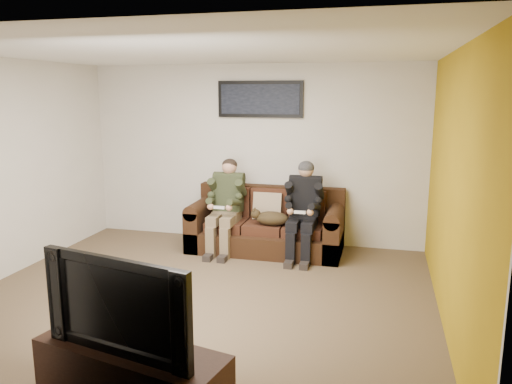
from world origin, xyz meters
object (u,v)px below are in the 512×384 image
(person_right, at_px, (304,204))
(person_left, at_px, (226,200))
(framed_poster, at_px, (260,99))
(television, at_px, (128,301))
(cat, at_px, (271,218))
(sofa, at_px, (267,227))
(tv_stand, at_px, (132,376))

(person_right, bearing_deg, person_left, -179.98)
(person_right, xyz_separation_m, framed_poster, (-0.75, 0.57, 1.38))
(person_right, bearing_deg, television, -100.18)
(cat, bearing_deg, sofa, 113.11)
(person_left, relative_size, television, 1.07)
(sofa, height_order, television, television)
(sofa, height_order, person_right, person_right)
(framed_poster, xyz_separation_m, television, (0.10, -4.17, -1.31))
(framed_poster, height_order, tv_stand, framed_poster)
(sofa, bearing_deg, framed_poster, 117.14)
(person_right, xyz_separation_m, cat, (-0.44, -0.08, -0.19))
(tv_stand, bearing_deg, person_right, 92.19)
(person_left, height_order, person_right, person_right)
(person_left, xyz_separation_m, person_right, (1.09, 0.00, 0.00))
(television, bearing_deg, person_right, 92.19)
(sofa, bearing_deg, cat, -66.89)
(cat, xyz_separation_m, television, (-0.21, -3.52, 0.27))
(television, bearing_deg, sofa, 100.85)
(tv_stand, bearing_deg, cat, 98.96)
(television, bearing_deg, person_left, 109.42)
(sofa, bearing_deg, tv_stand, -91.52)
(framed_poster, distance_m, television, 4.37)
(sofa, height_order, framed_poster, framed_poster)
(person_left, relative_size, person_right, 0.99)
(cat, bearing_deg, person_left, 173.12)
(sofa, distance_m, framed_poster, 1.83)
(sofa, relative_size, person_left, 1.66)
(television, bearing_deg, cat, 98.96)
(cat, relative_size, framed_poster, 0.53)
(tv_stand, bearing_deg, framed_poster, 103.74)
(sofa, relative_size, person_right, 1.65)
(person_right, xyz_separation_m, television, (-0.65, -3.60, 0.07))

